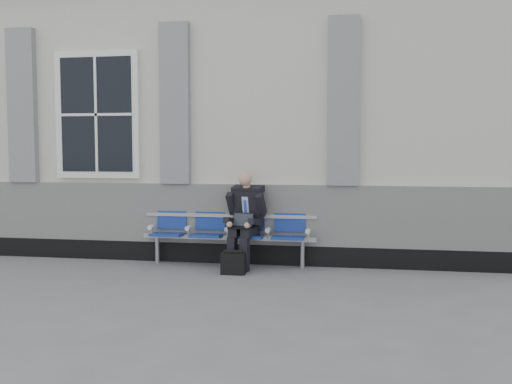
# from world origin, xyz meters

# --- Properties ---
(ground) EXTENTS (70.00, 70.00, 0.00)m
(ground) POSITION_xyz_m (0.00, 0.00, 0.00)
(ground) COLOR slate
(ground) RESTS_ON ground
(station_building) EXTENTS (14.40, 4.40, 4.49)m
(station_building) POSITION_xyz_m (-0.02, 3.47, 2.22)
(station_building) COLOR beige
(station_building) RESTS_ON ground
(bench) EXTENTS (2.60, 0.47, 0.91)m
(bench) POSITION_xyz_m (2.44, 1.32, 0.55)
(bench) COLOR #9EA0A3
(bench) RESTS_ON ground
(businessman) EXTENTS (0.59, 0.79, 1.39)m
(businessman) POSITION_xyz_m (2.72, 1.19, 0.76)
(businessman) COLOR black
(businessman) RESTS_ON ground
(briefcase) EXTENTS (0.33, 0.14, 0.34)m
(briefcase) POSITION_xyz_m (2.64, 0.72, 0.16)
(briefcase) COLOR black
(briefcase) RESTS_ON ground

